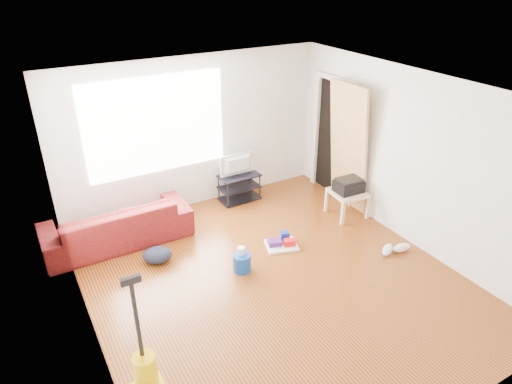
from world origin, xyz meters
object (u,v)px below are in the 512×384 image
backpack (158,262)px  vacuum (148,382)px  bucket (242,270)px  sofa (120,241)px  cleaning_tray (282,243)px  tv_stand (239,187)px  side_table (348,195)px

backpack → vacuum: bearing=-89.9°
bucket → sofa: bearing=129.2°
backpack → bucket: bearing=-18.2°
sofa → bucket: size_ratio=8.50×
cleaning_tray → vacuum: size_ratio=0.37×
cleaning_tray → tv_stand: bearing=85.1°
vacuum → sofa: bearing=80.3°
side_table → bucket: size_ratio=2.33×
cleaning_tray → vacuum: 3.01m
bucket → cleaning_tray: bearing=15.8°
side_table → backpack: 3.17m
sofa → cleaning_tray: (2.04, -1.31, 0.05)m
sofa → side_table: (3.46, -1.07, 0.36)m
vacuum → cleaning_tray: bearing=32.2°
side_table → tv_stand: bearing=133.7°
sofa → vacuum: 2.98m
side_table → bucket: 2.28m
side_table → sofa: bearing=162.8°
side_table → cleaning_tray: side_table is taller
bucket → cleaning_tray: (0.79, 0.22, 0.05)m
tv_stand → backpack: bearing=-151.8°
bucket → cleaning_tray: size_ratio=0.46×
bucket → backpack: size_ratio=0.62×
bucket → backpack: 1.20m
side_table → cleaning_tray: (-1.42, -0.24, -0.31)m
sofa → tv_stand: size_ratio=3.02×
tv_stand → backpack: 2.15m
bucket → vacuum: size_ratio=0.17×
side_table → backpack: side_table is taller
sofa → backpack: size_ratio=5.24×
sofa → vacuum: size_ratio=1.45×
tv_stand → backpack: tv_stand is taller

